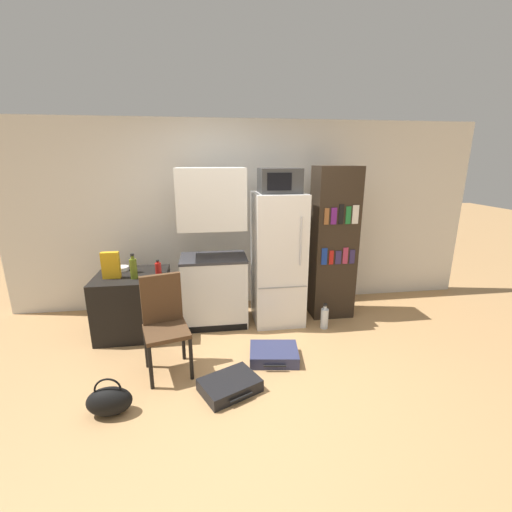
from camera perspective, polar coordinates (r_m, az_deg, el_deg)
ground_plane at (r=3.36m, az=-0.26°, el=-20.82°), size 24.00×24.00×0.00m
wall_back at (r=4.76m, az=-1.25°, el=6.77°), size 6.40×0.10×2.51m
side_table at (r=4.33m, az=-19.70°, el=-7.44°), size 0.80×0.72×0.72m
kitchen_hutch at (r=4.16m, az=-7.13°, el=0.21°), size 0.80×0.53×1.91m
refrigerator at (r=4.24m, az=3.70°, el=-0.54°), size 0.61×0.61×1.62m
microwave at (r=4.07m, az=3.95°, el=12.43°), size 0.47×0.40×0.28m
bookshelf at (r=4.49m, az=12.70°, el=2.06°), size 0.54×0.41×1.93m
bottle_olive_oil at (r=4.03m, az=-19.74°, el=-1.91°), size 0.08×0.08×0.29m
bottle_clear_short at (r=4.26m, az=-19.84°, el=-1.47°), size 0.07×0.07×0.20m
bottle_ketchup_red at (r=4.13m, az=-15.99°, el=-1.92°), size 0.07×0.07×0.16m
bowl at (r=4.41m, az=-21.44°, el=-1.94°), size 0.16×0.16×0.04m
cereal_box at (r=4.13m, az=-23.05°, el=-1.42°), size 0.19×0.07×0.30m
chair at (r=3.43m, az=-15.08°, el=-9.76°), size 0.49×0.49×0.95m
suitcase_large_flat at (r=3.68m, az=2.99°, el=-16.03°), size 0.54×0.46×0.12m
suitcase_small_flat at (r=3.28m, az=-4.40°, el=-20.68°), size 0.60×0.54×0.11m
handbag at (r=3.22m, az=-23.26°, el=-21.30°), size 0.36×0.20×0.33m
water_bottle_front at (r=4.33m, az=11.34°, el=-10.07°), size 0.09×0.09×0.32m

